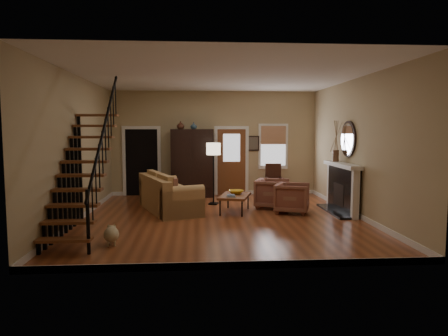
{
  "coord_description": "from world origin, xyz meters",
  "views": [
    {
      "loc": [
        -0.56,
        -9.24,
        2.06
      ],
      "look_at": [
        0.1,
        0.4,
        1.15
      ],
      "focal_mm": 32.0,
      "sensor_mm": 36.0,
      "label": 1
    }
  ],
  "objects": [
    {
      "name": "dog",
      "position": [
        -2.11,
        -2.07,
        0.17
      ],
      "size": [
        0.36,
        0.51,
        0.34
      ],
      "primitive_type": null,
      "rotation": [
        0.0,
        0.0,
        0.19
      ],
      "color": "#C9B789",
      "rests_on": "ground"
    },
    {
      "name": "vase_a",
      "position": [
        -1.05,
        3.05,
        2.22
      ],
      "size": [
        0.24,
        0.24,
        0.25
      ],
      "primitive_type": "imported",
      "color": "#4C2619",
      "rests_on": "armoire"
    },
    {
      "name": "armchair_left",
      "position": [
        1.82,
        0.48,
        0.38
      ],
      "size": [
        1.05,
        1.03,
        0.75
      ],
      "primitive_type": "imported",
      "rotation": [
        0.0,
        0.0,
        1.23
      ],
      "color": "maroon",
      "rests_on": "ground"
    },
    {
      "name": "staircase",
      "position": [
        -2.78,
        -1.3,
        1.6
      ],
      "size": [
        0.94,
        2.8,
        3.2
      ],
      "primitive_type": null,
      "color": "brown",
      "rests_on": "ground"
    },
    {
      "name": "coffee_table",
      "position": [
        0.39,
        0.66,
        0.22
      ],
      "size": [
        0.96,
        1.29,
        0.44
      ],
      "primitive_type": null,
      "rotation": [
        0.0,
        0.0,
        -0.27
      ],
      "color": "brown",
      "rests_on": "ground"
    },
    {
      "name": "vase_b",
      "position": [
        -0.65,
        3.05,
        2.21
      ],
      "size": [
        0.2,
        0.2,
        0.21
      ],
      "primitive_type": "imported",
      "color": "#334C60",
      "rests_on": "armoire"
    },
    {
      "name": "bowl",
      "position": [
        0.44,
        0.81,
        0.49
      ],
      "size": [
        0.4,
        0.4,
        0.1
      ],
      "primitive_type": "imported",
      "color": "gold",
      "rests_on": "coffee_table"
    },
    {
      "name": "room",
      "position": [
        -0.41,
        1.76,
        1.51
      ],
      "size": [
        7.0,
        7.33,
        3.3
      ],
      "color": "brown",
      "rests_on": "ground"
    },
    {
      "name": "fireplace",
      "position": [
        3.13,
        0.5,
        0.74
      ],
      "size": [
        0.33,
        1.95,
        2.3
      ],
      "color": "black",
      "rests_on": "ground"
    },
    {
      "name": "armchair_right",
      "position": [
        1.44,
        1.14,
        0.39
      ],
      "size": [
        1.08,
        1.06,
        0.78
      ],
      "primitive_type": "imported",
      "rotation": [
        0.0,
        0.0,
        1.24
      ],
      "color": "maroon",
      "rests_on": "ground"
    },
    {
      "name": "floor_lamp",
      "position": [
        -0.1,
        1.77,
        0.86
      ],
      "size": [
        0.49,
        0.49,
        1.72
      ],
      "primitive_type": null,
      "rotation": [
        0.0,
        0.0,
        -0.28
      ],
      "color": "black",
      "rests_on": "ground"
    },
    {
      "name": "books",
      "position": [
        0.27,
        0.36,
        0.47
      ],
      "size": [
        0.21,
        0.29,
        0.05
      ],
      "primitive_type": null,
      "color": "beige",
      "rests_on": "coffee_table"
    },
    {
      "name": "sofa",
      "position": [
        -1.27,
        0.99,
        0.44
      ],
      "size": [
        1.81,
        2.6,
        0.89
      ],
      "primitive_type": null,
      "rotation": [
        0.0,
        0.0,
        0.36
      ],
      "color": "tan",
      "rests_on": "ground"
    },
    {
      "name": "armoire",
      "position": [
        -0.7,
        3.15,
        1.05
      ],
      "size": [
        1.3,
        0.6,
        2.1
      ],
      "primitive_type": null,
      "color": "black",
      "rests_on": "ground"
    },
    {
      "name": "side_chair",
      "position": [
        1.85,
        2.95,
        0.51
      ],
      "size": [
        0.54,
        0.54,
        1.02
      ],
      "primitive_type": null,
      "color": "#391C12",
      "rests_on": "ground"
    }
  ]
}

